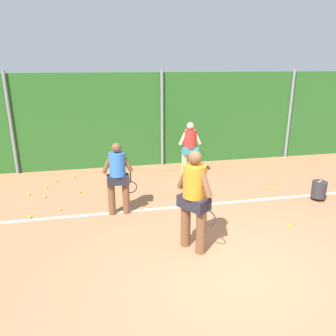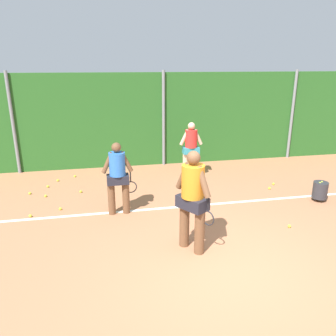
# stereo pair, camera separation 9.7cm
# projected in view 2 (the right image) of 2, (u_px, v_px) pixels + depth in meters

# --- Properties ---
(ground_plane) EXTENTS (24.89, 24.89, 0.00)m
(ground_plane) POSITION_uv_depth(u_px,v_px,m) (199.00, 220.00, 7.26)
(ground_plane) COLOR #B2704C
(hedge_fence_backdrop) EXTENTS (16.18, 0.25, 3.06)m
(hedge_fence_backdrop) POSITION_uv_depth(u_px,v_px,m) (163.00, 119.00, 10.98)
(hedge_fence_backdrop) COLOR #286023
(hedge_fence_backdrop) RESTS_ON ground_plane
(fence_post_left) EXTENTS (0.10, 0.10, 3.13)m
(fence_post_left) POSITION_uv_depth(u_px,v_px,m) (13.00, 124.00, 9.94)
(fence_post_left) COLOR gray
(fence_post_left) RESTS_ON ground_plane
(fence_post_center) EXTENTS (0.10, 0.10, 3.13)m
(fence_post_center) POSITION_uv_depth(u_px,v_px,m) (164.00, 119.00, 10.80)
(fence_post_center) COLOR gray
(fence_post_center) RESTS_ON ground_plane
(fence_post_right) EXTENTS (0.10, 0.10, 3.13)m
(fence_post_right) POSITION_uv_depth(u_px,v_px,m) (292.00, 115.00, 11.66)
(fence_post_right) COLOR gray
(fence_post_right) RESTS_ON ground_plane
(court_baseline_paint) EXTENTS (11.82, 0.10, 0.01)m
(court_baseline_paint) POSITION_uv_depth(u_px,v_px,m) (190.00, 206.00, 7.98)
(court_baseline_paint) COLOR white
(court_baseline_paint) RESTS_ON ground_plane
(player_foreground_near) EXTENTS (0.60, 0.71, 1.90)m
(player_foreground_near) POSITION_uv_depth(u_px,v_px,m) (193.00, 196.00, 5.82)
(player_foreground_near) COLOR brown
(player_foreground_near) RESTS_ON ground_plane
(player_midcourt) EXTENTS (0.78, 0.36, 1.68)m
(player_midcourt) POSITION_uv_depth(u_px,v_px,m) (118.00, 175.00, 7.32)
(player_midcourt) COLOR brown
(player_midcourt) RESTS_ON ground_plane
(player_backcourt_far) EXTENTS (0.70, 0.36, 1.68)m
(player_backcourt_far) POSITION_uv_depth(u_px,v_px,m) (191.00, 147.00, 9.79)
(player_backcourt_far) COLOR beige
(player_backcourt_far) RESTS_ON ground_plane
(ball_hopper) EXTENTS (0.36, 0.36, 0.51)m
(ball_hopper) POSITION_uv_depth(u_px,v_px,m) (320.00, 190.00, 8.20)
(ball_hopper) COLOR #2D2D33
(ball_hopper) RESTS_ON ground_plane
(tennis_ball_1) EXTENTS (0.07, 0.07, 0.07)m
(tennis_ball_1) POSITION_uv_depth(u_px,v_px,m) (46.00, 196.00, 8.51)
(tennis_ball_1) COLOR #CCDB33
(tennis_ball_1) RESTS_ON ground_plane
(tennis_ball_2) EXTENTS (0.07, 0.07, 0.07)m
(tennis_ball_2) POSITION_uv_depth(u_px,v_px,m) (58.00, 180.00, 9.64)
(tennis_ball_2) COLOR #CCDB33
(tennis_ball_2) RESTS_ON ground_plane
(tennis_ball_3) EXTENTS (0.07, 0.07, 0.07)m
(tennis_ball_3) POSITION_uv_depth(u_px,v_px,m) (81.00, 192.00, 8.80)
(tennis_ball_3) COLOR #CCDB33
(tennis_ball_3) RESTS_ON ground_plane
(tennis_ball_4) EXTENTS (0.07, 0.07, 0.07)m
(tennis_ball_4) POSITION_uv_depth(u_px,v_px,m) (273.00, 184.00, 9.36)
(tennis_ball_4) COLOR #CCDB33
(tennis_ball_4) RESTS_ON ground_plane
(tennis_ball_5) EXTENTS (0.07, 0.07, 0.07)m
(tennis_ball_5) POSITION_uv_depth(u_px,v_px,m) (75.00, 176.00, 10.00)
(tennis_ball_5) COLOR #CCDB33
(tennis_ball_5) RESTS_ON ground_plane
(tennis_ball_6) EXTENTS (0.07, 0.07, 0.07)m
(tennis_ball_6) POSITION_uv_depth(u_px,v_px,m) (30.00, 193.00, 8.68)
(tennis_ball_6) COLOR #CCDB33
(tennis_ball_6) RESTS_ON ground_plane
(tennis_ball_7) EXTENTS (0.07, 0.07, 0.07)m
(tennis_ball_7) POSITION_uv_depth(u_px,v_px,m) (60.00, 209.00, 7.75)
(tennis_ball_7) COLOR #CCDB33
(tennis_ball_7) RESTS_ON ground_plane
(tennis_ball_8) EXTENTS (0.07, 0.07, 0.07)m
(tennis_ball_8) POSITION_uv_depth(u_px,v_px,m) (48.00, 186.00, 9.17)
(tennis_ball_8) COLOR #CCDB33
(tennis_ball_8) RESTS_ON ground_plane
(tennis_ball_9) EXTENTS (0.07, 0.07, 0.07)m
(tennis_ball_9) POSITION_uv_depth(u_px,v_px,m) (269.00, 188.00, 9.04)
(tennis_ball_9) COLOR #CCDB33
(tennis_ball_9) RESTS_ON ground_plane
(tennis_ball_10) EXTENTS (0.07, 0.07, 0.07)m
(tennis_ball_10) POSITION_uv_depth(u_px,v_px,m) (30.00, 216.00, 7.40)
(tennis_ball_10) COLOR #CCDB33
(tennis_ball_10) RESTS_ON ground_plane
(tennis_ball_11) EXTENTS (0.07, 0.07, 0.07)m
(tennis_ball_11) POSITION_uv_depth(u_px,v_px,m) (289.00, 226.00, 6.92)
(tennis_ball_11) COLOR #CCDB33
(tennis_ball_11) RESTS_ON ground_plane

